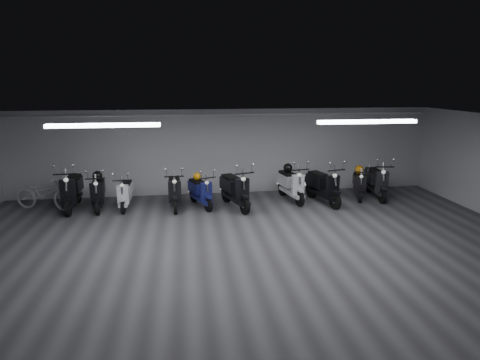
{
  "coord_description": "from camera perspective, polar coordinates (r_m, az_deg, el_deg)",
  "views": [
    {
      "loc": [
        -1.25,
        -7.91,
        3.66
      ],
      "look_at": [
        0.17,
        2.5,
        1.05
      ],
      "focal_mm": 29.73,
      "sensor_mm": 36.0,
      "label": 1
    }
  ],
  "objects": [
    {
      "name": "floor",
      "position": [
        8.81,
        1.09,
        -10.64
      ],
      "size": [
        14.0,
        10.0,
        0.01
      ],
      "primitive_type": "cube",
      "color": "#3C3C3E",
      "rests_on": "ground"
    },
    {
      "name": "ceiling",
      "position": [
        8.05,
        1.19,
        7.86
      ],
      "size": [
        14.0,
        10.0,
        0.01
      ],
      "primitive_type": "cube",
      "color": "gray",
      "rests_on": "ground"
    },
    {
      "name": "back_wall",
      "position": [
        13.17,
        -2.23,
        4.06
      ],
      "size": [
        14.0,
        0.01,
        2.8
      ],
      "primitive_type": "cube",
      "color": "#AFAFB1",
      "rests_on": "ground"
    },
    {
      "name": "front_wall",
      "position": [
        3.88,
        13.53,
        -22.02
      ],
      "size": [
        14.0,
        0.01,
        2.8
      ],
      "primitive_type": "cube",
      "color": "#AFAFB1",
      "rests_on": "ground"
    },
    {
      "name": "fluor_strip_left",
      "position": [
        9.13,
        -18.97,
        7.42
      ],
      "size": [
        2.4,
        0.18,
        0.08
      ],
      "primitive_type": "cube",
      "color": "white",
      "rests_on": "ceiling"
    },
    {
      "name": "fluor_strip_right",
      "position": [
        9.91,
        17.81,
        7.97
      ],
      "size": [
        2.4,
        0.18,
        0.08
      ],
      "primitive_type": "cube",
      "color": "white",
      "rests_on": "ceiling"
    },
    {
      "name": "conduit",
      "position": [
        12.93,
        -2.25,
        9.32
      ],
      "size": [
        13.6,
        0.05,
        0.05
      ],
      "primitive_type": "cylinder",
      "rotation": [
        0.0,
        1.57,
        0.0
      ],
      "color": "white",
      "rests_on": "back_wall"
    },
    {
      "name": "scooter_0",
      "position": [
        12.54,
        -23.03,
        -0.6
      ],
      "size": [
        0.78,
        2.05,
        1.5
      ],
      "primitive_type": null,
      "rotation": [
        0.0,
        0.0,
        0.05
      ],
      "color": "black",
      "rests_on": "floor"
    },
    {
      "name": "scooter_1",
      "position": [
        12.31,
        -19.74,
        -1.02
      ],
      "size": [
        0.81,
        1.82,
        1.31
      ],
      "primitive_type": null,
      "rotation": [
        0.0,
        0.0,
        0.13
      ],
      "color": "black",
      "rests_on": "floor"
    },
    {
      "name": "scooter_2",
      "position": [
        12.14,
        -16.19,
        -1.2
      ],
      "size": [
        0.55,
        1.62,
        1.21
      ],
      "primitive_type": null,
      "rotation": [
        0.0,
        0.0,
        -0.0
      ],
      "color": "white",
      "rests_on": "floor"
    },
    {
      "name": "scooter_3",
      "position": [
        11.87,
        -9.39,
        -0.8
      ],
      "size": [
        0.67,
        1.84,
        1.35
      ],
      "primitive_type": null,
      "rotation": [
        0.0,
        0.0,
        0.04
      ],
      "color": "black",
      "rests_on": "floor"
    },
    {
      "name": "scooter_4",
      "position": [
        11.87,
        -5.71,
        -0.96
      ],
      "size": [
        1.12,
        1.76,
        1.24
      ],
      "primitive_type": null,
      "rotation": [
        0.0,
        0.0,
        0.37
      ],
      "color": "navy",
      "rests_on": "floor"
    },
    {
      "name": "scooter_5",
      "position": [
        11.68,
        -0.73,
        -0.56
      ],
      "size": [
        1.22,
        2.08,
        1.47
      ],
      "primitive_type": null,
      "rotation": [
        0.0,
        0.0,
        0.31
      ],
      "color": "black",
      "rests_on": "floor"
    },
    {
      "name": "scooter_6",
      "position": [
        12.5,
        7.36,
        0.11
      ],
      "size": [
        0.96,
        1.96,
        1.39
      ],
      "primitive_type": null,
      "rotation": [
        0.0,
        0.0,
        0.19
      ],
      "color": "silver",
      "rests_on": "floor"
    },
    {
      "name": "scooter_7",
      "position": [
        12.4,
        11.89,
        -0.04
      ],
      "size": [
        1.11,
        2.05,
        1.45
      ],
      "primitive_type": null,
      "rotation": [
        0.0,
        0.0,
        0.25
      ],
      "color": "black",
      "rests_on": "floor"
    },
    {
      "name": "scooter_8",
      "position": [
        13.27,
        16.75,
        0.01
      ],
      "size": [
        1.02,
        1.7,
        1.2
      ],
      "primitive_type": null,
      "rotation": [
        0.0,
        0.0,
        -0.32
      ],
      "color": "black",
      "rests_on": "floor"
    },
    {
      "name": "scooter_9",
      "position": [
        13.44,
        18.99,
        0.51
      ],
      "size": [
        0.87,
        1.98,
        1.43
      ],
      "primitive_type": null,
      "rotation": [
        0.0,
        0.0,
        -0.12
      ],
      "color": "black",
      "rests_on": "floor"
    },
    {
      "name": "bicycle",
      "position": [
        12.87,
        -26.32,
        -1.29
      ],
      "size": [
        1.97,
        1.21,
        1.2
      ],
      "primitive_type": "imported",
      "rotation": [
        0.0,
        0.0,
        1.25
      ],
      "color": "silver",
      "rests_on": "floor"
    },
    {
      "name": "helmet_0",
      "position": [
        12.01,
        -6.18,
        0.51
      ],
      "size": [
        0.24,
        0.24,
        0.24
      ],
      "primitive_type": "sphere",
      "color": "orange",
      "rests_on": "scooter_4"
    },
    {
      "name": "helmet_1",
      "position": [
        12.65,
        6.89,
        1.75
      ],
      "size": [
        0.29,
        0.29,
        0.29
      ],
      "primitive_type": "sphere",
      "color": "black",
      "rests_on": "scooter_6"
    },
    {
      "name": "helmet_2",
      "position": [
        13.42,
        16.74,
        1.42
      ],
      "size": [
        0.29,
        0.29,
        0.29
      ],
      "primitive_type": "sphere",
      "color": "orange",
      "rests_on": "scooter_8"
    },
    {
      "name": "helmet_3",
      "position": [
        12.48,
        -19.78,
        0.59
      ],
      "size": [
        0.29,
        0.29,
        0.29
      ],
      "primitive_type": "sphere",
      "color": "black",
      "rests_on": "scooter_1"
    }
  ]
}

